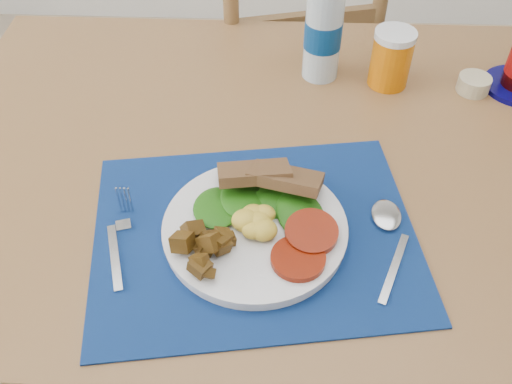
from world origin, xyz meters
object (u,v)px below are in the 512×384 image
(breakfast_plate, at_px, (251,227))
(juice_glass, at_px, (391,60))
(water_bottle, at_px, (324,26))
(chair_far, at_px, (292,50))

(breakfast_plate, height_order, juice_glass, juice_glass)
(water_bottle, relative_size, juice_glass, 2.30)
(chair_far, height_order, water_bottle, chair_far)
(breakfast_plate, bearing_deg, chair_far, 84.87)
(juice_glass, bearing_deg, chair_far, 115.28)
(chair_far, xyz_separation_m, breakfast_plate, (-0.07, -0.80, 0.19))
(juice_glass, bearing_deg, water_bottle, 169.78)
(chair_far, bearing_deg, breakfast_plate, 70.57)
(chair_far, distance_m, juice_glass, 0.49)
(chair_far, bearing_deg, water_bottle, 83.19)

